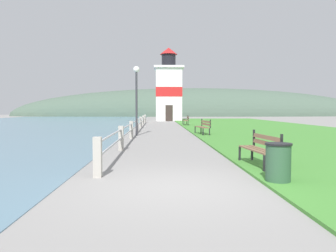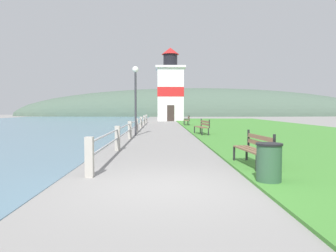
# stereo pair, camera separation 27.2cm
# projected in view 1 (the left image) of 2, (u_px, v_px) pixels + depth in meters

# --- Properties ---
(ground_plane) EXTENTS (160.00, 160.00, 0.00)m
(ground_plane) POSITION_uv_depth(u_px,v_px,m) (175.00, 187.00, 6.40)
(ground_plane) COLOR gray
(grass_verge) EXTENTS (12.00, 51.97, 0.06)m
(grass_verge) POSITION_uv_depth(u_px,v_px,m) (269.00, 129.00, 23.94)
(grass_verge) COLOR #428433
(grass_verge) RESTS_ON ground_plane
(seawall_railing) EXTENTS (0.18, 28.63, 0.91)m
(seawall_railing) POSITION_uv_depth(u_px,v_px,m) (137.00, 124.00, 21.51)
(seawall_railing) COLOR #A8A399
(seawall_railing) RESTS_ON ground_plane
(park_bench_near) EXTENTS (0.63, 1.79, 0.94)m
(park_bench_near) POSITION_uv_depth(u_px,v_px,m) (261.00, 147.00, 8.55)
(park_bench_near) COLOR brown
(park_bench_near) RESTS_ON ground_plane
(park_bench_midway) EXTENTS (0.70, 1.96, 0.94)m
(park_bench_midway) POSITION_uv_depth(u_px,v_px,m) (203.00, 126.00, 19.14)
(park_bench_midway) COLOR brown
(park_bench_midway) RESTS_ON ground_plane
(park_bench_far) EXTENTS (0.51, 1.84, 0.94)m
(park_bench_far) POSITION_uv_depth(u_px,v_px,m) (186.00, 120.00, 30.08)
(park_bench_far) COLOR brown
(park_bench_far) RESTS_ON ground_plane
(lighthouse) EXTENTS (3.75, 3.75, 9.36)m
(lighthouse) POSITION_uv_depth(u_px,v_px,m) (169.00, 90.00, 42.08)
(lighthouse) COLOR white
(lighthouse) RESTS_ON ground_plane
(trash_bin) EXTENTS (0.54, 0.54, 0.84)m
(trash_bin) POSITION_uv_depth(u_px,v_px,m) (278.00, 163.00, 6.67)
(trash_bin) COLOR #2D5138
(trash_bin) RESTS_ON ground_plane
(lamp_post) EXTENTS (0.36, 0.36, 3.96)m
(lamp_post) POSITION_uv_depth(u_px,v_px,m) (136.00, 88.00, 18.66)
(lamp_post) COLOR #333338
(lamp_post) RESTS_ON ground_plane
(distant_hillside) EXTENTS (80.00, 16.00, 12.00)m
(distant_hillside) POSITION_uv_depth(u_px,v_px,m) (196.00, 116.00, 71.18)
(distant_hillside) COLOR #475B4C
(distant_hillside) RESTS_ON ground_plane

